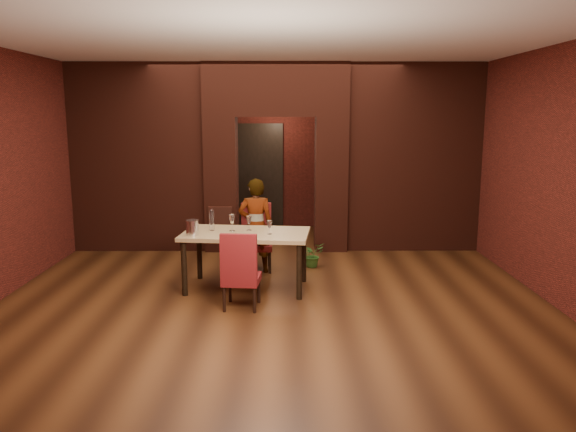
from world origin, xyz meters
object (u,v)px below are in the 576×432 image
at_px(chair_far, 257,238).
at_px(person_seated, 256,226).
at_px(dining_table, 246,260).
at_px(chair_near, 242,269).
at_px(wine_glass_c, 270,227).
at_px(wine_bucket, 192,228).
at_px(wine_glass_a, 232,223).
at_px(potted_plant, 312,255).
at_px(wine_glass_b, 249,223).
at_px(water_bottle, 212,220).

height_order(chair_far, person_seated, person_seated).
relative_size(dining_table, person_seated, 1.18).
xyz_separation_m(chair_near, wine_glass_c, (0.33, 0.63, 0.39)).
bearing_deg(wine_bucket, chair_far, 54.44).
distance_m(wine_glass_c, wine_bucket, 1.01).
bearing_deg(dining_table, wine_glass_a, 165.93).
relative_size(person_seated, potted_plant, 3.71).
bearing_deg(wine_glass_b, wine_bucket, -156.69).
distance_m(wine_glass_b, potted_plant, 1.50).
distance_m(wine_glass_c, water_bottle, 0.83).
bearing_deg(wine_glass_b, wine_glass_c, -41.29).
xyz_separation_m(wine_glass_a, wine_glass_b, (0.22, 0.05, -0.02)).
bearing_deg(wine_glass_c, water_bottle, 162.31).
height_order(dining_table, water_bottle, water_bottle).
bearing_deg(person_seated, wine_glass_b, 83.93).
relative_size(chair_far, person_seated, 0.71).
height_order(chair_far, chair_near, chair_far).
distance_m(wine_glass_b, water_bottle, 0.51).
relative_size(chair_far, potted_plant, 2.63).
height_order(dining_table, wine_glass_b, wine_glass_b).
xyz_separation_m(person_seated, water_bottle, (-0.56, -0.70, 0.22)).
bearing_deg(dining_table, wine_glass_b, 80.35).
bearing_deg(chair_near, water_bottle, -56.72).
distance_m(chair_far, chair_near, 1.67).
height_order(wine_glass_a, wine_glass_c, wine_glass_a).
xyz_separation_m(chair_far, potted_plant, (0.86, 0.18, -0.31)).
bearing_deg(wine_glass_c, wine_glass_a, 158.26).
bearing_deg(water_bottle, potted_plant, 34.12).
bearing_deg(chair_near, potted_plant, -111.80).
height_order(wine_glass_a, wine_glass_b, wine_glass_a).
bearing_deg(potted_plant, wine_glass_c, -117.36).
bearing_deg(potted_plant, chair_far, -168.11).
distance_m(wine_glass_b, wine_bucket, 0.79).
distance_m(chair_far, wine_bucket, 1.40).
relative_size(chair_far, wine_bucket, 4.99).
height_order(person_seated, wine_glass_a, person_seated).
distance_m(dining_table, water_bottle, 0.73).
height_order(chair_far, wine_bucket, chair_far).
bearing_deg(dining_table, person_seated, 89.86).
bearing_deg(chair_far, chair_near, -96.66).
height_order(wine_glass_a, wine_bucket, wine_glass_a).
xyz_separation_m(chair_near, potted_plant, (0.96, 1.85, -0.29)).
distance_m(chair_near, wine_glass_c, 0.82).
height_order(wine_bucket, potted_plant, wine_bucket).
distance_m(wine_glass_c, potted_plant, 1.53).
bearing_deg(dining_table, chair_near, -84.21).
bearing_deg(chair_near, person_seated, -87.86).
xyz_separation_m(wine_glass_b, wine_glass_c, (0.29, -0.25, -0.01)).
relative_size(chair_near, water_bottle, 3.24).
bearing_deg(wine_glass_c, person_seated, 103.81).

